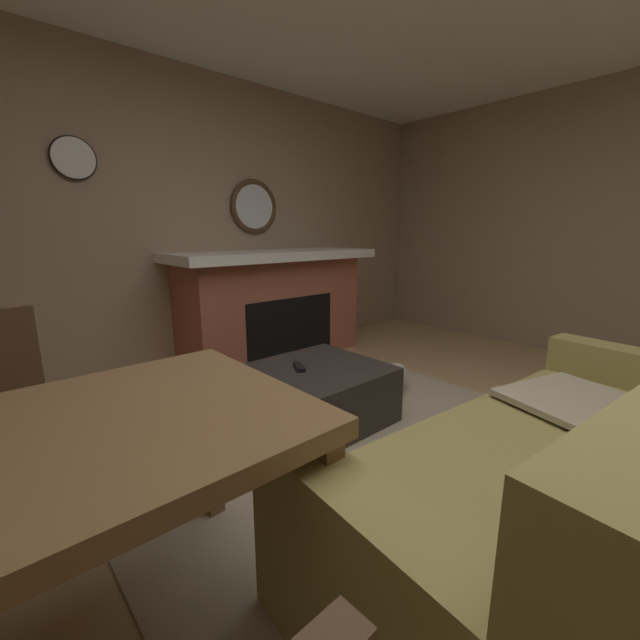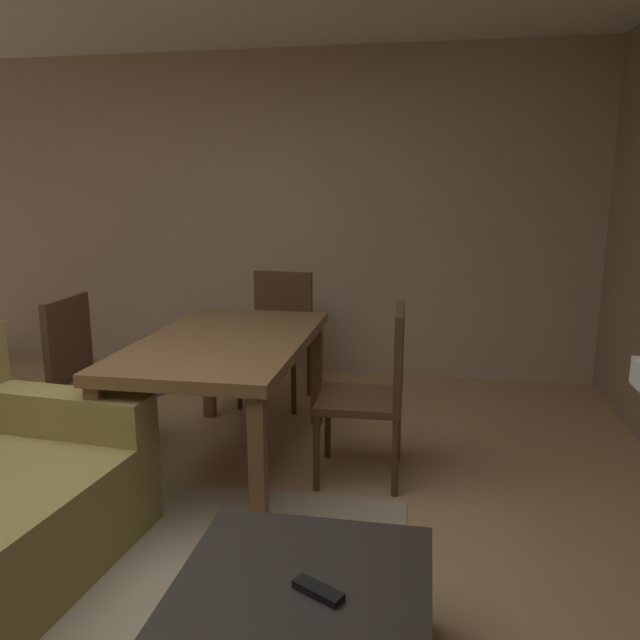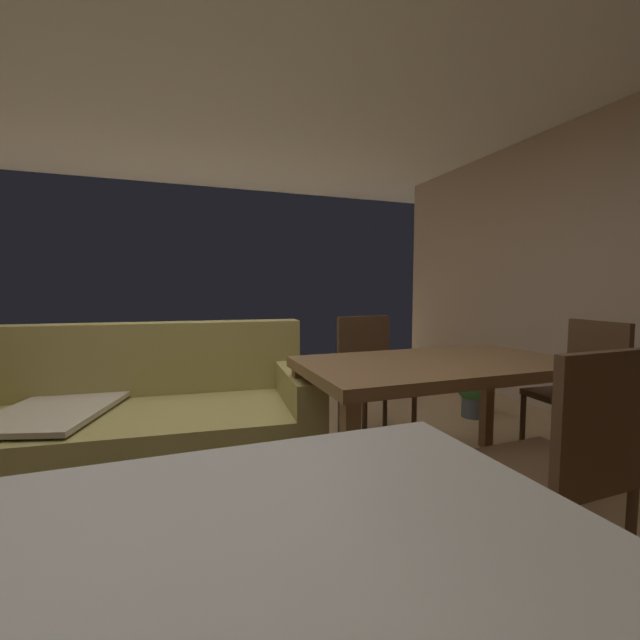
# 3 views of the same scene
# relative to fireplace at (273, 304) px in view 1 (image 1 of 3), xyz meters

# --- Properties ---
(floor) EXTENTS (7.86, 7.86, 0.00)m
(floor) POSITION_rel_fireplace_xyz_m (0.90, 2.33, -0.53)
(floor) COLOR tan
(wall_back_fireplace_side) EXTENTS (6.95, 0.12, 2.60)m
(wall_back_fireplace_side) POSITION_rel_fireplace_xyz_m (0.90, -0.38, 0.76)
(wall_back_fireplace_side) COLOR #9E846B
(wall_back_fireplace_side) RESTS_ON ground
(wall_left) EXTENTS (0.12, 5.81, 2.60)m
(wall_left) POSITION_rel_fireplace_xyz_m (-2.37, 2.33, 0.76)
(wall_left) COLOR #9E846B
(wall_left) RESTS_ON ground
(area_rug) EXTENTS (2.60, 2.00, 0.01)m
(area_rug) POSITION_rel_fireplace_xyz_m (0.66, 2.06, -0.53)
(area_rug) COLOR tan
(area_rug) RESTS_ON ground
(fireplace) EXTENTS (2.02, 0.76, 1.05)m
(fireplace) POSITION_rel_fireplace_xyz_m (0.00, 0.00, 0.00)
(fireplace) COLOR #9E5642
(fireplace) RESTS_ON ground
(round_wall_mirror) EXTENTS (0.52, 0.05, 0.52)m
(round_wall_mirror) POSITION_rel_fireplace_xyz_m (0.00, -0.29, 0.93)
(round_wall_mirror) COLOR #4C331E
(couch) EXTENTS (2.22, 1.18, 0.91)m
(couch) POSITION_rel_fireplace_xyz_m (0.61, 2.85, -0.22)
(couch) COLOR #9E8E4C
(couch) RESTS_ON ground
(ottoman_coffee_table) EXTENTS (0.93, 0.77, 0.38)m
(ottoman_coffee_table) POSITION_rel_fireplace_xyz_m (0.66, 1.34, -0.35)
(ottoman_coffee_table) COLOR #2D2826
(ottoman_coffee_table) RESTS_ON ground
(tv_remote) EXTENTS (0.12, 0.16, 0.02)m
(tv_remote) POSITION_rel_fireplace_xyz_m (0.71, 1.28, -0.15)
(tv_remote) COLOR black
(tv_remote) RESTS_ON ottoman_coffee_table
(small_dog) EXTENTS (0.49, 0.33, 0.27)m
(small_dog) POSITION_rel_fireplace_xyz_m (-0.07, 1.41, -0.37)
(small_dog) COLOR silver
(small_dog) RESTS_ON ground
(wall_clock) EXTENTS (0.31, 0.03, 0.31)m
(wall_clock) POSITION_rel_fireplace_xyz_m (1.51, -0.29, 1.21)
(wall_clock) COLOR silver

